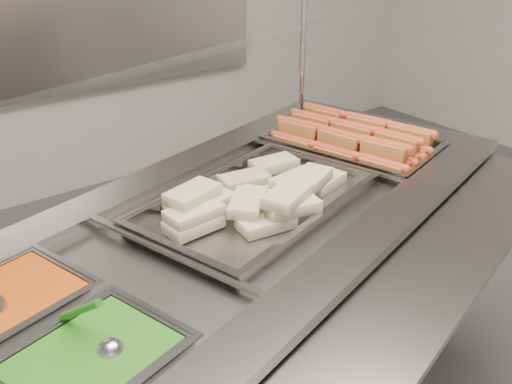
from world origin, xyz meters
TOP-DOWN VIEW (x-y plane):
  - steam_counter at (0.03, 0.43)m, footprint 1.88×1.21m
  - tray_rail at (0.16, -0.03)m, footprint 1.66×0.76m
  - sneeze_guard at (-0.02, 0.62)m, footprint 1.54×0.67m
  - pan_hotdogs at (0.59, 0.58)m, footprint 0.44×0.57m
  - pan_wraps at (0.09, 0.44)m, footprint 0.70×0.53m
  - pan_beans at (-0.58, 0.39)m, footprint 0.33×0.29m
  - pan_peas at (-0.50, 0.14)m, footprint 0.33×0.29m
  - hotdogs_in_buns at (0.57, 0.58)m, footprint 0.36×0.52m
  - tortilla_wraps at (0.07, 0.44)m, footprint 0.58×0.38m
  - serving_spoon at (-0.48, 0.14)m, footprint 0.07×0.16m

SIDE VIEW (x-z plane):
  - steam_counter at x=0.03m, z-range 0.00..0.83m
  - tray_rail at x=0.16m, z-range 0.76..0.81m
  - pan_hotdogs at x=0.59m, z-range 0.74..0.84m
  - pan_beans at x=-0.58m, z-range 0.74..0.84m
  - pan_peas at x=-0.50m, z-range 0.74..0.84m
  - pan_wraps at x=0.09m, z-range 0.77..0.84m
  - serving_spoon at x=-0.48m, z-range 0.77..0.90m
  - hotdogs_in_buns at x=0.57m, z-range 0.78..0.89m
  - tortilla_wraps at x=0.07m, z-range 0.79..0.88m
  - sneeze_guard at x=-0.02m, z-range 0.96..1.37m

